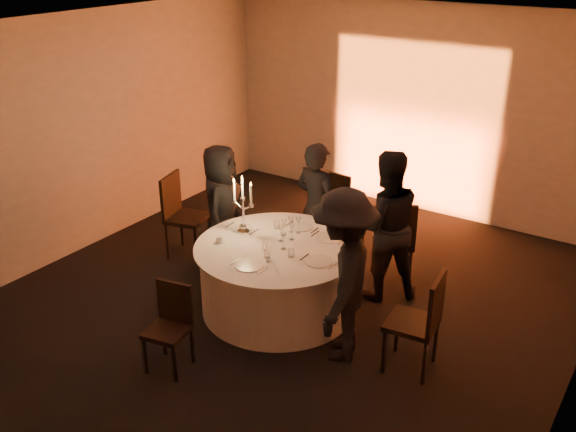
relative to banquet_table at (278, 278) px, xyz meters
The scene contains 33 objects.
floor 0.38m from the banquet_table, ahead, with size 7.00×7.00×0.00m, color black.
ceiling 2.62m from the banquet_table, ahead, with size 7.00×7.00×0.00m, color white.
wall_back 3.67m from the banquet_table, 90.00° to the left, with size 7.00×7.00×0.00m, color #AEA9A1.
wall_left 3.20m from the banquet_table, behind, with size 7.00×7.00×0.00m, color #AEA9A1.
uplighter_fixture 3.22m from the banquet_table, 90.00° to the left, with size 0.25×0.12×0.10m, color black.
banquet_table is the anchor object (origin of this frame).
chair_left 1.85m from the banquet_table, 166.71° to the left, with size 0.57×0.57×1.07m.
chair_back_left 1.75m from the banquet_table, 96.63° to the left, with size 0.51×0.51×1.07m.
chair_back_right 1.47m from the banquet_table, 56.28° to the left, with size 0.63×0.63×1.06m.
chair_right 1.75m from the banquet_table, ahead, with size 0.50×0.50×1.03m.
chair_front 1.42m from the banquet_table, 101.49° to the right, with size 0.44×0.44×0.86m.
guest_left 1.34m from the banquet_table, 156.86° to the left, with size 0.76×0.50×1.56m, color black.
guest_back_left 1.15m from the banquet_table, 98.15° to the left, with size 0.59×0.39×1.62m, color black.
guest_back_right 1.31m from the banquet_table, 48.04° to the left, with size 0.85×0.66×1.75m, color black.
guest_right 1.15m from the banquet_table, 19.29° to the right, with size 1.13×0.65×1.74m, color black.
plate_left 0.73m from the banquet_table, 166.27° to the left, with size 0.36×0.25×0.08m.
plate_back_left 0.67m from the banquet_table, 93.99° to the left, with size 0.36×0.25×0.01m.
plate_back_right 0.71m from the banquet_table, 53.14° to the left, with size 0.35×0.28×0.01m.
plate_right 0.68m from the banquet_table, ahead, with size 0.36×0.29×0.01m.
plate_front 0.66m from the banquet_table, 88.87° to the right, with size 0.36×0.29×0.01m.
coffee_cup 0.76m from the banquet_table, 155.74° to the right, with size 0.11×0.11×0.07m.
candelabra 0.81m from the banquet_table, behind, with size 0.29×0.14×0.68m.
wine_glass_a 0.66m from the banquet_table, 89.20° to the left, with size 0.07×0.07×0.19m.
wine_glass_b 0.53m from the banquet_table, 13.58° to the right, with size 0.07×0.07×0.19m.
wine_glass_c 0.64m from the banquet_table, 70.16° to the right, with size 0.07×0.07×0.19m.
wine_glass_d 0.54m from the banquet_table, 109.40° to the left, with size 0.07×0.07×0.19m.
wine_glass_e 0.65m from the banquet_table, 101.62° to the left, with size 0.07×0.07×0.19m.
wine_glass_f 0.57m from the banquet_table, 81.25° to the left, with size 0.07×0.07×0.19m.
wine_glass_g 0.59m from the banquet_table, 109.54° to the left, with size 0.07×0.07×0.19m.
tumbler_a 0.51m from the banquet_table, 26.26° to the right, with size 0.07×0.07×0.09m, color white.
tumbler_b 0.46m from the banquet_table, 111.99° to the right, with size 0.07×0.07×0.09m, color white.
tumbler_c 0.52m from the banquet_table, 78.28° to the right, with size 0.07×0.07×0.09m, color white.
tumbler_d 0.63m from the banquet_table, 125.61° to the left, with size 0.07×0.07×0.09m, color white.
Camera 1 is at (3.46, -5.05, 3.86)m, focal length 40.00 mm.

